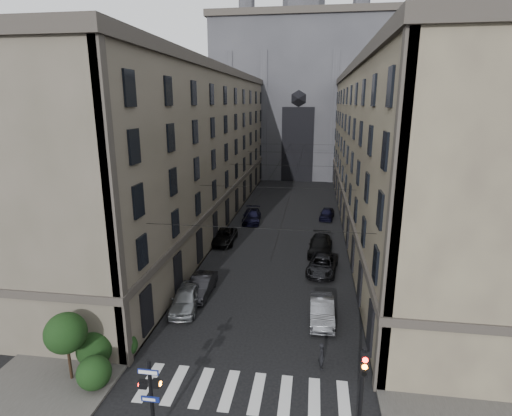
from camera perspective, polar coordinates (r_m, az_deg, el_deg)
The scene contains 19 objects.
sidewalk_left at distance 52.69m, azimuth -7.17°, elevation -1.53°, with size 7.00×80.00×0.15m, color #383533.
sidewalk_right at distance 51.36m, azimuth 16.07°, elevation -2.44°, with size 7.00×80.00×0.15m, color #383533.
zebra_crossing at distance 23.31m, azimuth -1.87°, elevation -24.71°, with size 11.00×3.20×0.01m, color beige.
building_left at distance 51.75m, azimuth -10.68°, elevation 8.52°, with size 13.60×60.60×18.85m.
building_right at distance 50.01m, azimuth 20.20°, elevation 7.65°, with size 13.60×60.60×18.85m.
gothic_tower at distance 87.73m, azimuth 6.48°, elevation 16.72°, with size 35.00×23.00×58.00m.
pedestrian_signal_left at distance 20.10m, azimuth -14.79°, elevation -24.28°, with size 1.02×0.38×4.00m.
traffic_light_right at distance 18.75m, azimuth 14.86°, elevation -23.78°, with size 0.34×0.50×5.20m.
shrub_cluster at distance 25.04m, azimuth -23.02°, elevation -17.87°, with size 3.90×4.40×3.90m.
tram_wires at distance 49.00m, azimuth 4.43°, elevation 5.91°, with size 14.00×60.00×0.43m.
car_left_near at distance 30.68m, azimuth -9.96°, elevation -12.58°, with size 1.94×4.83×1.64m, color slate.
car_left_midnear at distance 32.54m, azimuth -7.86°, elevation -10.94°, with size 1.60×4.60×1.52m, color black.
car_left_midfar at distance 43.67m, azimuth -4.57°, elevation -4.07°, with size 2.35×5.10×1.42m, color black.
car_left_far at distance 50.91m, azimuth -0.61°, elevation -1.17°, with size 2.18×5.35×1.55m, color black.
car_right_near at distance 29.15m, azimuth 9.38°, elevation -14.23°, with size 1.63×4.68×1.54m, color slate.
car_right_midnear at distance 36.64m, azimuth 9.45°, elevation -8.00°, with size 2.44×5.30×1.47m, color black.
car_right_midfar at distance 41.08m, azimuth 9.16°, elevation -5.32°, with size 2.25×5.54×1.61m, color black.
car_right_far at distance 53.04m, azimuth 10.10°, elevation -0.81°, with size 1.70×4.21×1.44m, color black.
pedestrian at distance 24.63m, azimuth 9.37°, elevation -20.11°, with size 0.59×0.39×1.62m, color black.
Camera 1 is at (3.29, -12.66, 14.86)m, focal length 28.00 mm.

